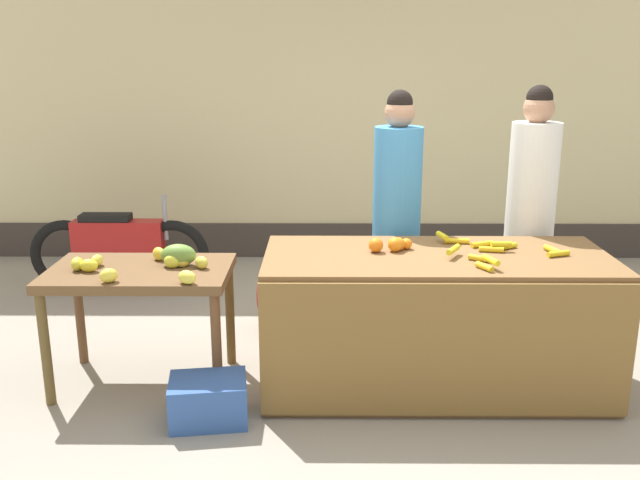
{
  "coord_description": "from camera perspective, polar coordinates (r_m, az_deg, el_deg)",
  "views": [
    {
      "loc": [
        -0.35,
        -4.03,
        2.06
      ],
      "look_at": [
        -0.38,
        0.15,
        0.92
      ],
      "focal_mm": 38.33,
      "sensor_mm": 36.0,
      "label": 1
    }
  ],
  "objects": [
    {
      "name": "ground_plane",
      "position": [
        4.54,
        4.87,
        -11.77
      ],
      "size": [
        24.0,
        24.0,
        0.0
      ],
      "primitive_type": "plane",
      "color": "gray"
    },
    {
      "name": "market_wall_back",
      "position": [
        7.02,
        3.33,
        11.6
      ],
      "size": [
        9.63,
        0.23,
        3.3
      ],
      "color": "beige",
      "rests_on": "ground"
    },
    {
      "name": "fruit_stall_counter",
      "position": [
        4.39,
        9.54,
        -6.69
      ],
      "size": [
        2.13,
        0.92,
        0.87
      ],
      "color": "brown",
      "rests_on": "ground"
    },
    {
      "name": "side_table_wooden",
      "position": [
        4.42,
        -14.78,
        -3.54
      ],
      "size": [
        1.12,
        0.69,
        0.77
      ],
      "color": "brown",
      "rests_on": "ground"
    },
    {
      "name": "banana_bunch_pile",
      "position": [
        4.33,
        14.12,
        -0.78
      ],
      "size": [
        0.77,
        0.7,
        0.07
      ],
      "color": "yellow",
      "rests_on": "fruit_stall_counter"
    },
    {
      "name": "orange_pile",
      "position": [
        4.28,
        5.99,
        -0.38
      ],
      "size": [
        0.28,
        0.15,
        0.09
      ],
      "color": "orange",
      "rests_on": "fruit_stall_counter"
    },
    {
      "name": "mango_papaya_pile",
      "position": [
        4.33,
        -13.41,
        -1.67
      ],
      "size": [
        0.86,
        0.59,
        0.14
      ],
      "color": "yellow",
      "rests_on": "side_table_wooden"
    },
    {
      "name": "vendor_woman_blue_shirt",
      "position": [
        4.89,
        6.4,
        1.72
      ],
      "size": [
        0.34,
        0.34,
        1.83
      ],
      "color": "#33333D",
      "rests_on": "ground"
    },
    {
      "name": "vendor_woman_white_shirt",
      "position": [
        5.05,
        17.11,
        1.79
      ],
      "size": [
        0.34,
        0.34,
        1.86
      ],
      "color": "#33333D",
      "rests_on": "ground"
    },
    {
      "name": "parked_motorcycle",
      "position": [
        6.32,
        -16.44,
        -0.59
      ],
      "size": [
        1.6,
        0.18,
        0.88
      ],
      "color": "black",
      "rests_on": "ground"
    },
    {
      "name": "produce_crate",
      "position": [
        4.09,
        -9.3,
        -13.06
      ],
      "size": [
        0.48,
        0.38,
        0.26
      ],
      "primitive_type": "cube",
      "rotation": [
        0.0,
        0.0,
        0.14
      ],
      "color": "#3359A5",
      "rests_on": "ground"
    },
    {
      "name": "produce_sack",
      "position": [
        5.21,
        -3.38,
        -4.66
      ],
      "size": [
        0.4,
        0.34,
        0.57
      ],
      "primitive_type": "ellipsoid",
      "rotation": [
        0.0,
        0.0,
        0.13
      ],
      "color": "maroon",
      "rests_on": "ground"
    }
  ]
}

